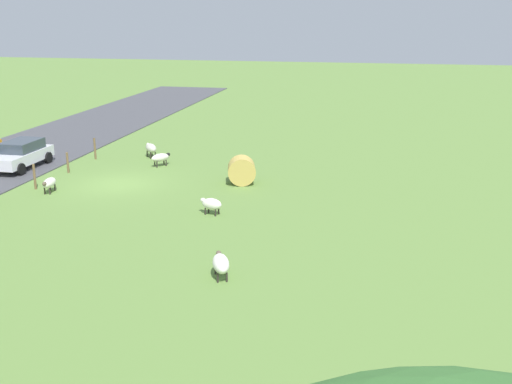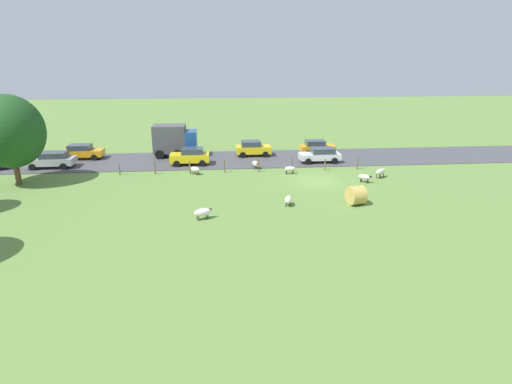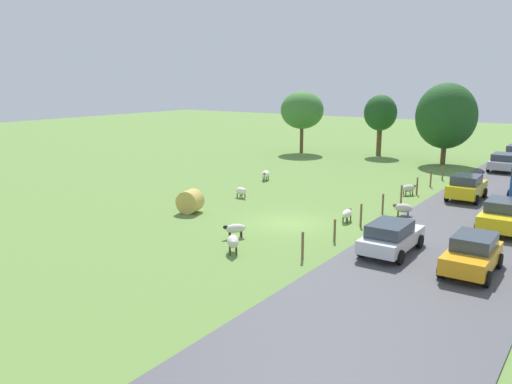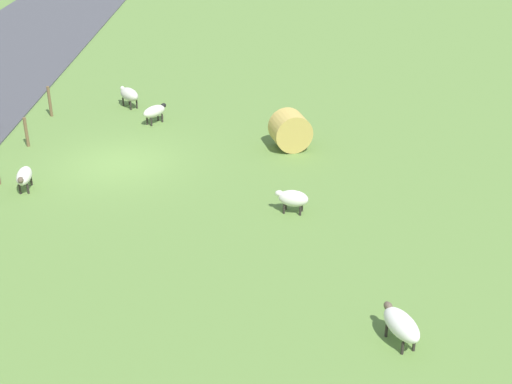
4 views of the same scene
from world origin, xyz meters
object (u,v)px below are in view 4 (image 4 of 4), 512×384
Objects in this scene: sheep_2 at (293,198)px; sheep_3 at (155,111)px; sheep_1 at (24,176)px; sheep_5 at (129,94)px; sheep_4 at (401,325)px; hay_bale_0 at (290,130)px.

sheep_3 reaches higher than sheep_2.
sheep_5 is (-2.06, -8.00, 0.08)m from sheep_1.
sheep_5 is (8.60, -15.73, 0.06)m from sheep_4.
sheep_1 is 1.12× the size of sheep_3.
sheep_1 is 0.95× the size of sheep_4.
sheep_3 is at bearing -25.85° from hay_bale_0.
hay_bale_0 reaches higher than sheep_3.
sheep_5 reaches higher than sheep_1.
sheep_4 reaches higher than sheep_3.
sheep_4 is (-7.26, 13.79, 0.00)m from sheep_3.
sheep_2 is at bearing 88.31° from hay_bale_0.
hay_bale_0 is at bearing 145.82° from sheep_5.
hay_bale_0 is (-6.65, 4.52, 0.13)m from sheep_5.
sheep_2 is at bearing -71.32° from sheep_4.
sheep_5 is 0.89× the size of hay_bale_0.
sheep_1 is 9.38m from hay_bale_0.
sheep_3 is at bearing -55.80° from sheep_2.
sheep_3 is 15.58m from sheep_4.
sheep_3 is 0.85× the size of sheep_4.
hay_bale_0 is (-8.71, -3.48, 0.21)m from sheep_1.
sheep_2 is 0.95× the size of sheep_3.
sheep_3 is (5.17, -7.60, 0.03)m from sheep_2.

